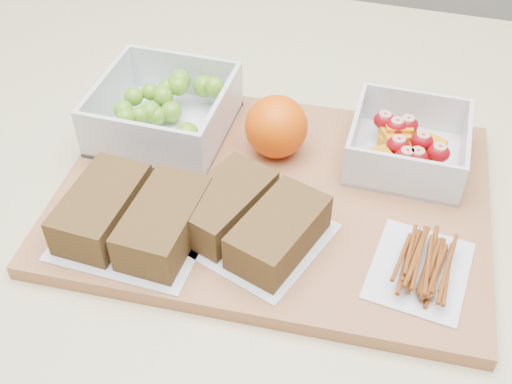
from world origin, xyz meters
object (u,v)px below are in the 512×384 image
orange (276,127)px  sandwich_bag_center (252,219)px  sandwich_bag_left (133,216)px  cutting_board (273,196)px  grape_container (166,111)px  pretzel_bag (421,263)px  fruit_container (407,146)px

orange → sandwich_bag_center: (0.01, -0.12, -0.01)m
sandwich_bag_left → sandwich_bag_center: 0.11m
cutting_board → grape_container: (-0.14, 0.06, 0.03)m
cutting_board → orange: size_ratio=6.43×
grape_container → pretzel_bag: bearing=-23.9°
fruit_container → sandwich_bag_left: 0.29m
sandwich_bag_center → pretzel_bag: bearing=-0.7°
grape_container → orange: size_ratio=2.09×
pretzel_bag → fruit_container: bearing=101.6°
cutting_board → orange: (-0.01, 0.06, 0.04)m
cutting_board → fruit_container: bearing=31.4°
grape_container → fruit_container: size_ratio=1.18×
grape_container → pretzel_bag: size_ratio=1.26×
sandwich_bag_left → pretzel_bag: sandwich_bag_left is taller
pretzel_bag → sandwich_bag_left: bearing=-174.5°
cutting_board → grape_container: size_ratio=3.08×
cutting_board → sandwich_bag_left: 0.14m
sandwich_bag_left → fruit_container: bearing=36.8°
fruit_container → orange: 0.14m
fruit_container → orange: (-0.13, -0.02, 0.01)m
fruit_container → sandwich_bag_left: fruit_container is taller
sandwich_bag_left → pretzel_bag: (0.26, 0.02, -0.01)m
cutting_board → fruit_container: size_ratio=3.64×
fruit_container → pretzel_bag: fruit_container is taller
orange → sandwich_bag_center: 0.12m
orange → fruit_container: bearing=9.9°
grape_container → fruit_container: (0.26, 0.02, -0.01)m
cutting_board → sandwich_bag_center: bearing=-96.8°
cutting_board → orange: 0.07m
cutting_board → sandwich_bag_left: bearing=-143.9°
grape_container → orange: (0.12, -0.00, 0.01)m
sandwich_bag_left → sandwich_bag_center: (0.10, 0.03, -0.00)m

